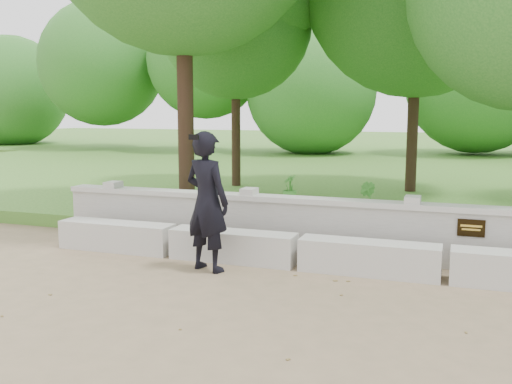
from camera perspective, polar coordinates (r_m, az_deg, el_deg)
ground at (r=6.16m, az=17.94°, el=-13.39°), size 80.00×80.00×0.00m
lawn at (r=19.86m, az=19.23°, el=1.72°), size 40.00×22.00×0.25m
concrete_bench at (r=7.91m, az=18.45°, el=-6.88°), size 11.90×0.45×0.45m
parapet_wall at (r=8.53m, az=18.63°, el=-4.14°), size 12.50×0.35×0.90m
man_main at (r=7.88m, az=-4.92°, el=-0.97°), size 0.82×0.75×1.94m
tree_far_left at (r=15.05m, az=-2.08°, el=17.73°), size 3.89×3.89×6.41m
shrub_a at (r=10.08m, az=-4.89°, el=-1.30°), size 0.39×0.38×0.62m
shrub_b at (r=10.96m, az=11.12°, el=-0.65°), size 0.44×0.43×0.62m
shrub_d at (r=12.39m, az=3.40°, el=0.40°), size 0.43×0.43×0.58m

